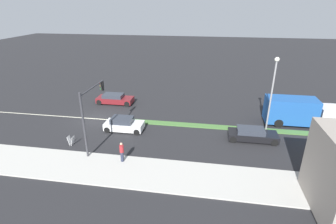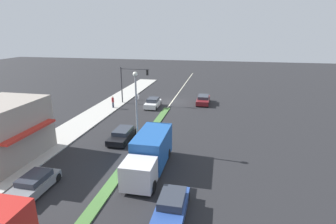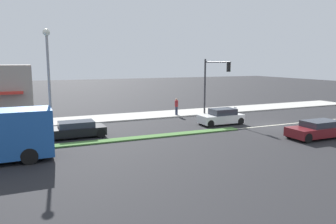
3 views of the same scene
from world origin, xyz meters
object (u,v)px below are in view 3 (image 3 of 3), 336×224
Objects in this scene: warning_aframe_sign at (233,111)px; sedan_maroon at (318,129)px; traffic_signal_main at (212,78)px; van_white at (221,117)px; street_lamp at (49,73)px; suv_black at (74,130)px; pedestrian at (176,106)px.

warning_aframe_sign is 10.84m from sedan_maroon.
traffic_signal_main is at bearing 11.10° from sedan_maroon.
van_white reaches higher than sedan_maroon.
traffic_signal_main is 0.76× the size of street_lamp.
traffic_signal_main is 1.24× the size of suv_black.
traffic_signal_main is at bearing -74.29° from suv_black.
suv_black is at bearing 102.55° from warning_aframe_sign.
pedestrian is 12.21m from suv_black.
street_lamp is 1.63× the size of suv_black.
pedestrian is at bearing 70.29° from warning_aframe_sign.
warning_aframe_sign is 0.19× the size of suv_black.
street_lamp is 1.61× the size of sedan_maroon.
suv_black is (-5.61, 10.84, -0.42)m from pedestrian.
street_lamp is at bearing 142.82° from suv_black.
sedan_maroon is (-7.20, -3.59, -0.04)m from van_white.
suv_black is 0.99× the size of sedan_maroon.
van_white is at bearing -81.21° from street_lamp.
street_lamp is 5.02m from suv_black.
sedan_maroon is (-11.12, -2.18, -3.28)m from traffic_signal_main.
street_lamp is (-6.12, 15.62, 0.88)m from traffic_signal_main.
van_white reaches higher than warning_aframe_sign.
street_lamp is 15.22m from pedestrian.
suv_black is (0.00, 12.55, -0.08)m from van_white.
traffic_signal_main is 4.57m from pedestrian.
warning_aframe_sign is at bearing -72.04° from street_lamp.
street_lamp is at bearing 107.96° from warning_aframe_sign.
pedestrian is 0.44× the size of van_white.
pedestrian is at bearing 61.54° from traffic_signal_main.
street_lamp is 14.97m from van_white.
pedestrian is 13.87m from sedan_maroon.
traffic_signal_main is at bearing 83.20° from warning_aframe_sign.
warning_aframe_sign is at bearing -1.12° from sedan_maroon.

